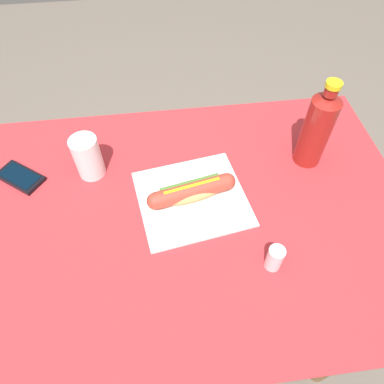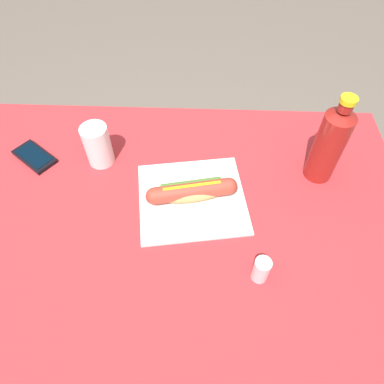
{
  "view_description": "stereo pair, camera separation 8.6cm",
  "coord_description": "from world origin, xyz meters",
  "px_view_note": "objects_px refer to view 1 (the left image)",
  "views": [
    {
      "loc": [
        0.01,
        -0.48,
        1.49
      ],
      "look_at": [
        0.08,
        0.04,
        0.8
      ],
      "focal_mm": 32.48,
      "sensor_mm": 36.0,
      "label": 1
    },
    {
      "loc": [
        0.1,
        -0.48,
        1.49
      ],
      "look_at": [
        0.08,
        0.04,
        0.8
      ],
      "focal_mm": 32.48,
      "sensor_mm": 36.0,
      "label": 2
    }
  ],
  "objects_px": {
    "cell_phone": "(20,177)",
    "salt_shaker": "(275,258)",
    "hot_dog": "(192,191)",
    "drinking_cup": "(88,157)",
    "soda_bottle": "(317,129)"
  },
  "relations": [
    {
      "from": "hot_dog",
      "to": "drinking_cup",
      "type": "relative_size",
      "value": 1.92
    },
    {
      "from": "drinking_cup",
      "to": "soda_bottle",
      "type": "bearing_deg",
      "value": -2.42
    },
    {
      "from": "hot_dog",
      "to": "salt_shaker",
      "type": "relative_size",
      "value": 3.4
    },
    {
      "from": "cell_phone",
      "to": "soda_bottle",
      "type": "bearing_deg",
      "value": -1.9
    },
    {
      "from": "hot_dog",
      "to": "cell_phone",
      "type": "relative_size",
      "value": 1.64
    },
    {
      "from": "hot_dog",
      "to": "salt_shaker",
      "type": "height_order",
      "value": "salt_shaker"
    },
    {
      "from": "hot_dog",
      "to": "drinking_cup",
      "type": "xyz_separation_m",
      "value": [
        -0.26,
        0.12,
        0.03
      ]
    },
    {
      "from": "cell_phone",
      "to": "hot_dog",
      "type": "bearing_deg",
      "value": -15.58
    },
    {
      "from": "salt_shaker",
      "to": "hot_dog",
      "type": "bearing_deg",
      "value": 127.14
    },
    {
      "from": "cell_phone",
      "to": "salt_shaker",
      "type": "distance_m",
      "value": 0.68
    },
    {
      "from": "salt_shaker",
      "to": "soda_bottle",
      "type": "bearing_deg",
      "value": 59.37
    },
    {
      "from": "cell_phone",
      "to": "salt_shaker",
      "type": "bearing_deg",
      "value": -28.69
    },
    {
      "from": "salt_shaker",
      "to": "drinking_cup",
      "type": "bearing_deg",
      "value": 141.39
    },
    {
      "from": "hot_dog",
      "to": "cell_phone",
      "type": "distance_m",
      "value": 0.46
    },
    {
      "from": "soda_bottle",
      "to": "salt_shaker",
      "type": "height_order",
      "value": "soda_bottle"
    }
  ]
}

